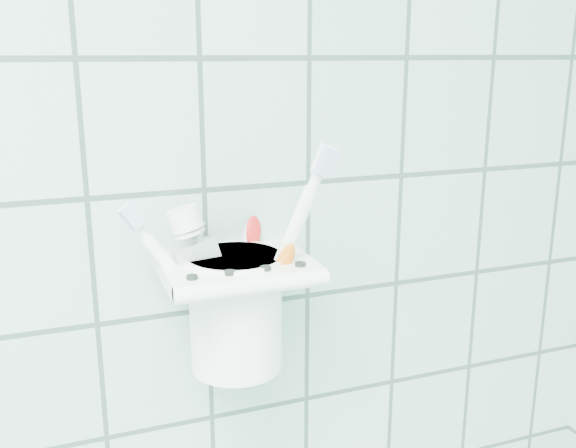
# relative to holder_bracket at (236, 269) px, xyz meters

# --- Properties ---
(holder_bracket) EXTENTS (0.13, 0.11, 0.04)m
(holder_bracket) POSITION_rel_holder_bracket_xyz_m (0.00, 0.00, 0.00)
(holder_bracket) COLOR white
(holder_bracket) RESTS_ON wall_back
(cup) EXTENTS (0.09, 0.09, 0.11)m
(cup) POSITION_rel_holder_bracket_xyz_m (0.00, 0.00, -0.04)
(cup) COLOR white
(cup) RESTS_ON holder_bracket
(toothbrush_pink) EXTENTS (0.09, 0.03, 0.17)m
(toothbrush_pink) POSITION_rel_holder_bracket_xyz_m (0.01, -0.01, 0.00)
(toothbrush_pink) COLOR white
(toothbrush_pink) RESTS_ON cup
(toothbrush_blue) EXTENTS (0.04, 0.08, 0.22)m
(toothbrush_blue) POSITION_rel_holder_bracket_xyz_m (0.01, 0.01, 0.02)
(toothbrush_blue) COLOR white
(toothbrush_blue) RESTS_ON cup
(toothbrush_orange) EXTENTS (0.07, 0.04, 0.21)m
(toothbrush_orange) POSITION_rel_holder_bracket_xyz_m (-0.00, -0.01, 0.02)
(toothbrush_orange) COLOR white
(toothbrush_orange) RESTS_ON cup
(toothpaste_tube) EXTENTS (0.07, 0.04, 0.16)m
(toothpaste_tube) POSITION_rel_holder_bracket_xyz_m (-0.01, -0.00, -0.00)
(toothpaste_tube) COLOR silver
(toothpaste_tube) RESTS_ON cup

